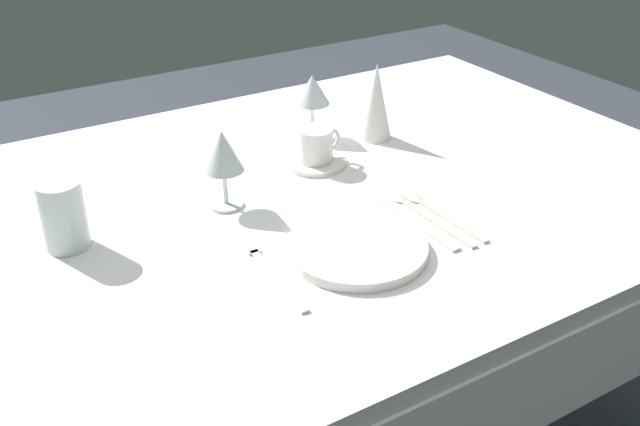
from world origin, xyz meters
TOP-DOWN VIEW (x-y plane):
  - dining_table at (0.00, 0.00)m, footprint 1.80×1.11m
  - dinner_plate at (0.03, -0.24)m, footprint 0.24×0.24m
  - fork_outer at (-0.12, -0.22)m, footprint 0.03×0.23m
  - dinner_knife at (0.18, -0.23)m, footprint 0.02×0.21m
  - spoon_soup at (0.21, -0.19)m, footprint 0.03×0.23m
  - spoon_dessert at (0.24, -0.20)m, footprint 0.03×0.21m
  - saucer_left at (0.15, 0.10)m, footprint 0.13×0.13m
  - coffee_cup_left at (0.16, 0.10)m, footprint 0.10×0.07m
  - wine_glass_centre at (-0.08, 0.03)m, footprint 0.08×0.08m
  - wine_glass_left at (0.23, 0.24)m, footprint 0.08×0.08m
  - drink_tumbler at (-0.38, 0.04)m, footprint 0.08×0.08m
  - napkin_folded at (0.34, 0.15)m, footprint 0.08×0.08m

SIDE VIEW (x-z plane):
  - dining_table at x=0.00m, z-range 0.29..1.03m
  - fork_outer at x=-0.12m, z-range 0.74..0.74m
  - spoon_soup at x=0.21m, z-range 0.74..0.75m
  - dinner_knife at x=0.18m, z-range 0.74..0.74m
  - spoon_dessert at x=0.24m, z-range 0.74..0.75m
  - saucer_left at x=0.15m, z-range 0.74..0.75m
  - dinner_plate at x=0.03m, z-range 0.74..0.76m
  - coffee_cup_left at x=0.16m, z-range 0.75..0.82m
  - drink_tumbler at x=-0.38m, z-range 0.73..0.85m
  - napkin_folded at x=0.34m, z-range 0.74..0.92m
  - wine_glass_left at x=0.23m, z-range 0.77..0.91m
  - wine_glass_centre at x=-0.08m, z-range 0.77..0.93m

